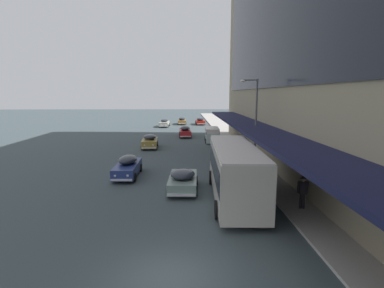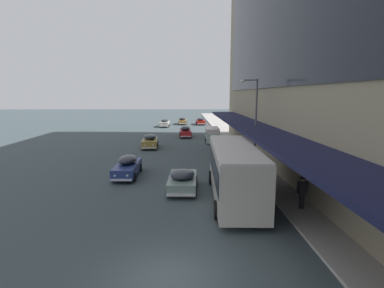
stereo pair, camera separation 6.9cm
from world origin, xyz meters
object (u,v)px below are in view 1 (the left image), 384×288
object	(u,v)px
transit_bus_kerbside_front	(235,169)
sedan_oncoming_rear	(200,121)
vw_van	(212,134)
street_lamp	(254,118)
sedan_lead_near	(182,121)
sedan_second_near	(183,180)
sedan_far_back	(128,166)
pedestrian_at_kerb	(303,191)
sedan_second_mid	(185,131)
sedan_lead_mid	(164,123)
sedan_oncoming_front	(150,141)

from	to	relation	value
transit_bus_kerbside_front	sedan_oncoming_rear	bearing A→B (deg)	89.53
vw_van	street_lamp	xyz separation A→B (m)	(2.09, -15.42, 3.41)
sedan_oncoming_rear	sedan_lead_near	xyz separation A→B (m)	(-3.91, 0.66, 0.02)
sedan_lead_near	vw_van	bearing A→B (deg)	-80.10
transit_bus_kerbside_front	sedan_second_near	bearing A→B (deg)	148.96
sedan_far_back	sedan_second_near	world-z (taller)	sedan_far_back
sedan_oncoming_rear	pedestrian_at_kerb	size ratio (longest dim) A/B	2.52
sedan_second_mid	sedan_lead_near	size ratio (longest dim) A/B	1.06
sedan_second_mid	sedan_oncoming_rear	world-z (taller)	sedan_second_mid
sedan_second_mid	pedestrian_at_kerb	size ratio (longest dim) A/B	2.72
sedan_lead_mid	vw_van	size ratio (longest dim) A/B	1.04
sedan_lead_mid	pedestrian_at_kerb	distance (m)	45.35
sedan_lead_mid	vw_van	bearing A→B (deg)	-68.28
sedan_second_mid	vw_van	size ratio (longest dim) A/B	1.10
sedan_oncoming_rear	street_lamp	distance (m)	39.40
vw_van	pedestrian_at_kerb	bearing A→B (deg)	-83.61
sedan_second_near	sedan_second_mid	size ratio (longest dim) A/B	0.87
sedan_second_near	transit_bus_kerbside_front	bearing A→B (deg)	-31.04
pedestrian_at_kerb	sedan_second_mid	bearing A→B (deg)	102.15
sedan_oncoming_front	pedestrian_at_kerb	xyz separation A→B (m)	(10.75, -20.27, 0.38)
sedan_oncoming_front	sedan_oncoming_rear	size ratio (longest dim) A/B	0.95
sedan_second_near	street_lamp	world-z (taller)	street_lamp
sedan_lead_mid	pedestrian_at_kerb	bearing A→B (deg)	-76.59
sedan_oncoming_front	street_lamp	bearing A→B (deg)	-47.66
sedan_oncoming_front	transit_bus_kerbside_front	bearing A→B (deg)	-68.39
sedan_second_near	vw_van	distance (m)	21.16
transit_bus_kerbside_front	sedan_far_back	world-z (taller)	transit_bus_kerbside_front
sedan_lead_mid	sedan_oncoming_front	bearing A→B (deg)	-90.55
sedan_oncoming_front	sedan_lead_near	world-z (taller)	sedan_oncoming_front
transit_bus_kerbside_front	sedan_lead_near	bearing A→B (deg)	94.29
sedan_oncoming_rear	street_lamp	bearing A→B (deg)	-86.45
vw_van	sedan_lead_mid	bearing A→B (deg)	111.72
sedan_oncoming_front	sedan_far_back	world-z (taller)	sedan_far_back
sedan_oncoming_rear	pedestrian_at_kerb	xyz separation A→B (m)	(3.10, -48.35, 0.45)
sedan_oncoming_front	street_lamp	world-z (taller)	street_lamp
sedan_far_back	sedan_lead_near	distance (m)	41.65
sedan_lead_near	pedestrian_at_kerb	bearing A→B (deg)	-81.86
sedan_far_back	vw_van	xyz separation A→B (m)	(8.32, 17.07, 0.30)
sedan_oncoming_rear	street_lamp	size ratio (longest dim) A/B	0.62
transit_bus_kerbside_front	sedan_far_back	distance (m)	9.53
sedan_lead_near	street_lamp	distance (m)	40.47
sedan_lead_mid	pedestrian_at_kerb	world-z (taller)	pedestrian_at_kerb
sedan_lead_mid	sedan_second_near	world-z (taller)	sedan_lead_mid
sedan_lead_mid	transit_bus_kerbside_front	bearing A→B (deg)	-80.53
sedan_oncoming_rear	vw_van	size ratio (longest dim) A/B	1.02
sedan_lead_near	sedan_lead_mid	bearing A→B (deg)	-125.64
sedan_second_near	sedan_lead_near	xyz separation A→B (m)	(-0.35, 45.17, 0.03)
sedan_oncoming_front	sedan_oncoming_rear	distance (m)	29.10
transit_bus_kerbside_front	sedan_second_near	xyz separation A→B (m)	(-3.18, 1.92, -1.22)
vw_van	street_lamp	bearing A→B (deg)	-82.30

